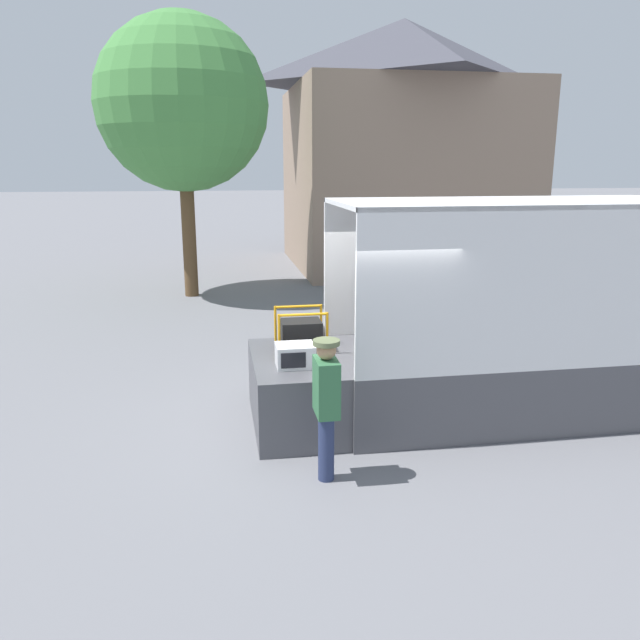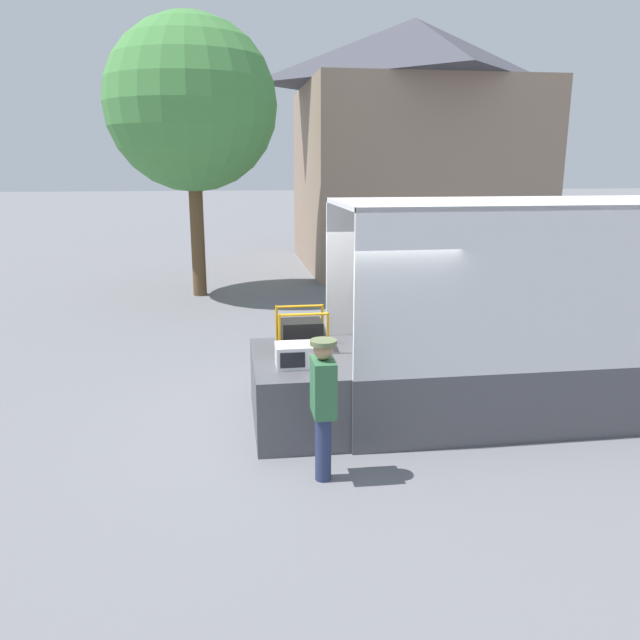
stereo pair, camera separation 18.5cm
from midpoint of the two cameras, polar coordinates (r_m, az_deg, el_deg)
The scene contains 8 objects.
ground_plane at distance 8.74m, azimuth 0.95°, elevation -9.20°, with size 160.00×160.00×0.00m, color slate.
box_truck at distance 10.02m, azimuth 25.17°, elevation -1.61°, with size 7.21×2.13×2.98m.
tailgate_deck at distance 8.48m, azimuth -2.87°, elevation -6.49°, with size 1.15×2.02×0.95m, color #4C4C51.
microwave at distance 7.92m, azimuth -2.96°, elevation -3.25°, with size 0.48×0.41×0.29m.
portable_generator at distance 8.60m, azimuth -2.24°, elevation -1.34°, with size 0.69×0.53×0.58m.
worker_person at distance 6.84m, azimuth -0.20°, elevation -6.98°, with size 0.29×0.44×1.63m.
house_backdrop at distance 22.24m, azimuth 7.18°, elevation 15.65°, with size 7.65×7.59×8.08m.
street_tree at distance 16.99m, azimuth -12.79°, elevation 18.65°, with size 4.36×4.36×7.11m.
Camera 1 is at (-1.58, -7.88, 3.44)m, focal length 35.00 mm.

